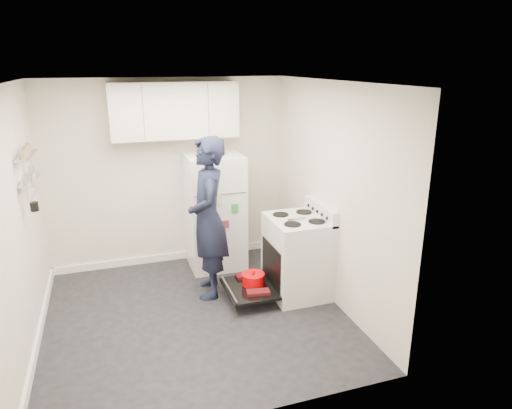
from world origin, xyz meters
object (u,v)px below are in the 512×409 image
object	(u,v)px
electric_range	(296,257)
open_oven_door	(251,284)
refrigerator	(215,211)
person	(208,218)

from	to	relation	value
electric_range	open_oven_door	bearing A→B (deg)	177.72
refrigerator	person	size ratio (longest dim) A/B	0.84
electric_range	refrigerator	size ratio (longest dim) A/B	0.68
electric_range	person	distance (m)	1.14
refrigerator	person	xyz separation A→B (m)	(-0.26, -0.77, 0.18)
electric_range	open_oven_door	size ratio (longest dim) A/B	1.57
electric_range	open_oven_door	distance (m)	0.63
open_oven_door	electric_range	bearing A→B (deg)	-2.28
person	refrigerator	bearing A→B (deg)	170.81
open_oven_door	refrigerator	distance (m)	1.24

